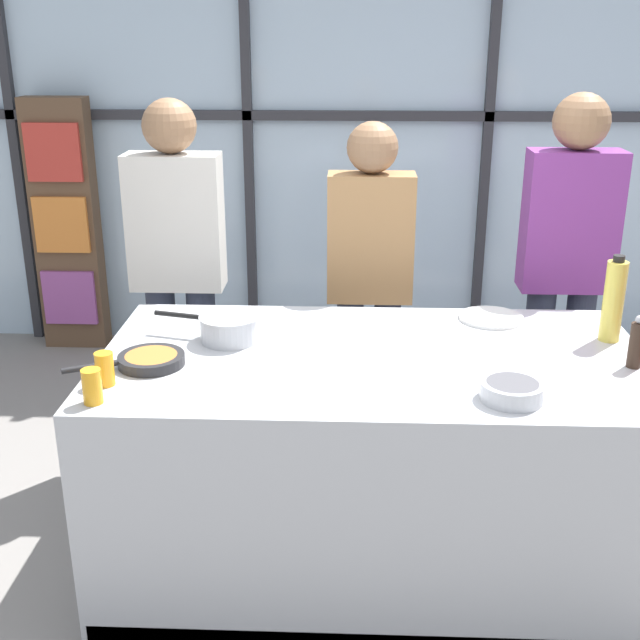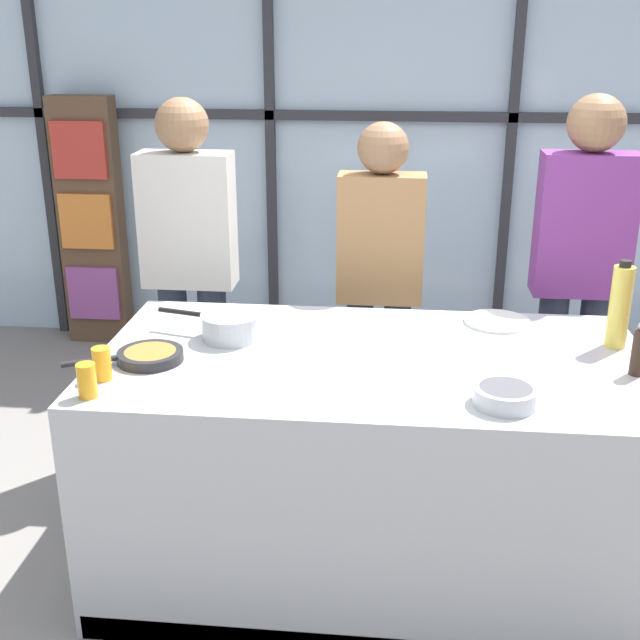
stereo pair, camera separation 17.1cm
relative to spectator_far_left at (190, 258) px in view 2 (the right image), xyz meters
name	(u,v)px [view 2 (the right image)]	position (x,y,z in m)	size (l,w,h in m)	color
ground_plane	(367,562)	(0.92, -0.90, -1.02)	(18.00, 18.00, 0.00)	gray
back_window_wall	(389,137)	(0.92, 1.61, 0.38)	(6.40, 0.10, 2.80)	silver
bookshelf	(91,223)	(-1.05, 1.43, -0.19)	(0.42, 0.19, 1.66)	brown
demo_island	(369,465)	(0.92, -0.90, -0.56)	(2.05, 1.08, 0.92)	#B7BABF
spectator_far_left	(190,258)	(0.00, 0.00, 0.00)	(0.44, 0.25, 1.78)	#232838
spectator_center_left	(380,274)	(0.92, 0.00, -0.05)	(0.40, 0.24, 1.68)	#232838
spectator_center_right	(580,264)	(1.84, 0.00, 0.03)	(0.43, 0.25, 1.81)	#232838
frying_pan	(148,356)	(0.11, -1.03, -0.08)	(0.41, 0.27, 0.04)	#232326
saucepan	(230,325)	(0.36, -0.78, -0.04)	(0.43, 0.24, 0.10)	silver
white_plate	(497,321)	(1.42, -0.49, -0.09)	(0.27, 0.27, 0.01)	white
mixing_bowl	(505,395)	(1.37, -1.26, -0.06)	(0.21, 0.21, 0.06)	silver
oil_bottle	(620,306)	(1.84, -0.71, 0.07)	(0.08, 0.08, 0.34)	#E0CC4C
pepper_grinder	(639,351)	(1.85, -0.97, -0.01)	(0.05, 0.05, 0.20)	#332319
juice_glass_near	(87,381)	(0.00, -1.34, -0.04)	(0.06, 0.06, 0.12)	orange
juice_glass_far	(102,364)	(0.00, -1.20, -0.04)	(0.06, 0.06, 0.12)	orange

